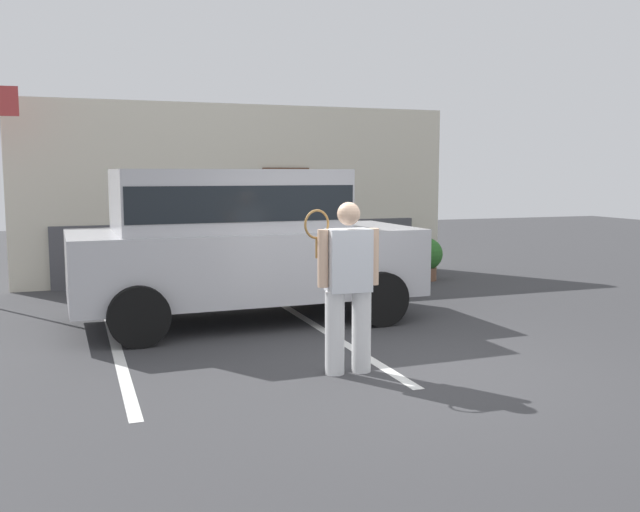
% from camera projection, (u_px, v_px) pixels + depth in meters
% --- Properties ---
extents(ground_plane, '(40.00, 40.00, 0.00)m').
position_uv_depth(ground_plane, '(392.00, 369.00, 7.12)').
color(ground_plane, '#38383A').
extents(parking_stripe_0, '(0.12, 4.40, 0.01)m').
position_uv_depth(parking_stripe_0, '(118.00, 355.00, 7.65)').
color(parking_stripe_0, silver).
rests_on(parking_stripe_0, ground_plane).
extents(parking_stripe_1, '(0.12, 4.40, 0.01)m').
position_uv_depth(parking_stripe_1, '(334.00, 337.00, 8.50)').
color(parking_stripe_1, silver).
rests_on(parking_stripe_1, ground_plane).
extents(house_frontage, '(8.14, 0.40, 3.26)m').
position_uv_depth(house_frontage, '(243.00, 198.00, 12.97)').
color(house_frontage, beige).
rests_on(house_frontage, ground_plane).
extents(parked_suv, '(4.64, 2.25, 2.05)m').
position_uv_depth(parked_suv, '(239.00, 237.00, 9.30)').
color(parked_suv, '#B7B7BC').
rests_on(parked_suv, ground_plane).
extents(tennis_player_man, '(0.77, 0.28, 1.72)m').
position_uv_depth(tennis_player_man, '(348.00, 285.00, 6.89)').
color(tennis_player_man, white).
rests_on(tennis_player_man, ground_plane).
extents(potted_plant_by_porch, '(0.61, 0.61, 0.80)m').
position_uv_depth(potted_plant_by_porch, '(426.00, 257.00, 12.96)').
color(potted_plant_by_porch, brown).
rests_on(potted_plant_by_porch, ground_plane).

